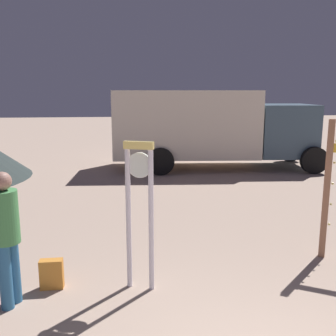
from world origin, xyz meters
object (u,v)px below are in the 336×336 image
Objects in this scene: standing_clock at (140,202)px; backpack at (52,274)px; box_truck_near at (208,126)px; person_near_clock at (6,233)px.

standing_clock is 1.61m from backpack.
backpack is 9.32m from box_truck_near.
standing_clock reaches higher than backpack.
box_truck_near is (2.81, 8.42, 0.28)m from standing_clock.
standing_clock is 1.71m from person_near_clock.
box_truck_near is at bearing 71.54° from standing_clock.
backpack is at bearing -115.97° from box_truck_near.
box_truck_near is at bearing 62.71° from person_near_clock.
standing_clock is at bearing -108.46° from box_truck_near.
backpack is at bearing 174.24° from standing_clock.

